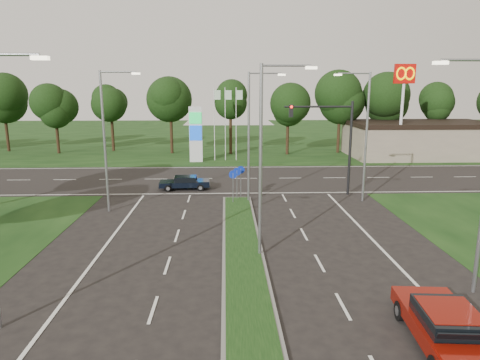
{
  "coord_description": "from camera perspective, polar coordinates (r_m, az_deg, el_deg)",
  "views": [
    {
      "loc": [
        -0.82,
        -13.35,
        7.93
      ],
      "look_at": [
        0.1,
        13.22,
        2.2
      ],
      "focal_mm": 32.0,
      "sensor_mm": 36.0,
      "label": 1
    }
  ],
  "objects": [
    {
      "name": "verge_far",
      "position": [
        68.81,
        -1.3,
        5.54
      ],
      "size": [
        160.0,
        50.0,
        0.02
      ],
      "primitive_type": "cube",
      "color": "black",
      "rests_on": "ground"
    },
    {
      "name": "median_signs",
      "position": [
        30.4,
        -0.4,
        0.36
      ],
      "size": [
        1.16,
        1.76,
        2.38
      ],
      "color": "gray",
      "rests_on": "ground"
    },
    {
      "name": "streetlight_median_far",
      "position": [
        29.55,
        1.56,
        6.62
      ],
      "size": [
        2.53,
        0.22,
        9.0
      ],
      "color": "gray",
      "rests_on": "ground"
    },
    {
      "name": "navy_sedan",
      "position": [
        34.31,
        -7.36,
        -0.32
      ],
      "size": [
        3.99,
        1.79,
        1.08
      ],
      "rotation": [
        0.0,
        0.0,
        1.62
      ],
      "color": "black",
      "rests_on": "ground"
    },
    {
      "name": "treeline_far",
      "position": [
        53.3,
        -1.02,
        10.98
      ],
      "size": [
        6.0,
        6.0,
        9.9
      ],
      "color": "black",
      "rests_on": "ground"
    },
    {
      "name": "ground",
      "position": [
        15.55,
        1.38,
        -18.5
      ],
      "size": [
        160.0,
        160.0,
        0.0
      ],
      "primitive_type": "plane",
      "color": "black",
      "rests_on": "ground"
    },
    {
      "name": "streetlight_right_far",
      "position": [
        31.02,
        16.19,
        6.41
      ],
      "size": [
        2.53,
        0.22,
        9.0
      ],
      "rotation": [
        0.0,
        0.0,
        3.14
      ],
      "color": "gray",
      "rests_on": "ground"
    },
    {
      "name": "cross_road",
      "position": [
        38.19,
        -0.72,
        0.18
      ],
      "size": [
        160.0,
        12.0,
        0.02
      ],
      "primitive_type": "cube",
      "color": "black",
      "rests_on": "ground"
    },
    {
      "name": "commercial_building",
      "position": [
        54.69,
        22.77,
        4.99
      ],
      "size": [
        16.0,
        9.0,
        4.0
      ],
      "primitive_type": "cube",
      "color": "gray",
      "rests_on": "ground"
    },
    {
      "name": "streetlight_left_far",
      "position": [
        28.5,
        -17.29,
        5.87
      ],
      "size": [
        2.53,
        0.22,
        9.0
      ],
      "color": "gray",
      "rests_on": "ground"
    },
    {
      "name": "gas_pylon",
      "position": [
        46.73,
        -5.66,
        6.29
      ],
      "size": [
        5.8,
        1.26,
        8.0
      ],
      "color": "silver",
      "rests_on": "ground"
    },
    {
      "name": "traffic_signal",
      "position": [
        32.52,
        12.35,
        6.1
      ],
      "size": [
        5.1,
        0.42,
        7.0
      ],
      "color": "black",
      "rests_on": "ground"
    },
    {
      "name": "red_sedan",
      "position": [
        15.35,
        25.9,
        -17.18
      ],
      "size": [
        2.39,
        5.01,
        1.34
      ],
      "rotation": [
        0.0,
        0.0,
        -0.08
      ],
      "color": "maroon",
      "rests_on": "ground"
    },
    {
      "name": "median_kerb",
      "position": [
        19.07,
        0.67,
        -12.21
      ],
      "size": [
        2.0,
        26.0,
        0.12
      ],
      "primitive_type": "cube",
      "color": "slate",
      "rests_on": "ground"
    },
    {
      "name": "streetlight_median_near",
      "position": [
        19.64,
        3.36,
        3.79
      ],
      "size": [
        2.53,
        0.22,
        9.0
      ],
      "color": "gray",
      "rests_on": "ground"
    },
    {
      "name": "mcdonalds_sign",
      "position": [
        49.08,
        20.99,
        11.44
      ],
      "size": [
        2.2,
        0.47,
        10.4
      ],
      "color": "silver",
      "rests_on": "ground"
    }
  ]
}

